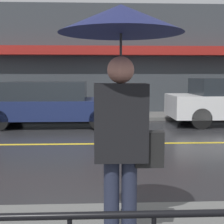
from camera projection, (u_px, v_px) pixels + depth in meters
ground_plane at (68, 144)px, 7.40m from camera, size 80.00×80.00×0.00m
sidewalk_far at (80, 116)px, 12.02m from camera, size 28.00×1.84×0.11m
lane_marking at (68, 144)px, 7.40m from camera, size 25.20×0.12×0.01m
building_storefront at (80, 59)px, 12.79m from camera, size 28.00×0.85×4.51m
pedestrian at (121, 62)px, 2.53m from camera, size 1.01×1.01×2.08m
car_navy at (51, 104)px, 10.01m from camera, size 4.79×1.86×1.42m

